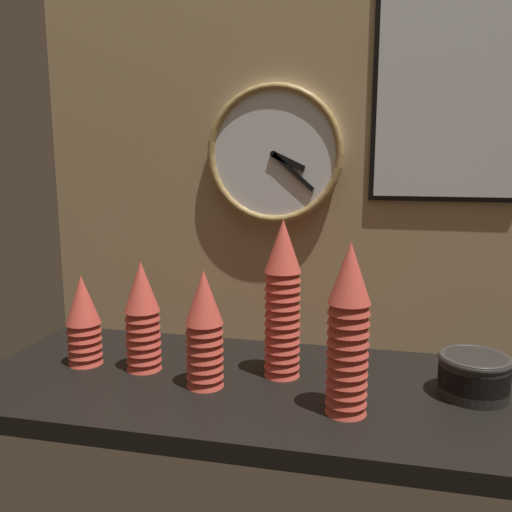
{
  "coord_description": "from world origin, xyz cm",
  "views": [
    {
      "loc": [
        7.72,
        -111.31,
        49.33
      ],
      "look_at": [
        -18.11,
        4.0,
        27.23
      ],
      "focal_mm": 38.0,
      "sensor_mm": 36.0,
      "label": 1
    }
  ],
  "objects_px": {
    "wall_clock": "(274,154)",
    "menu_board": "(454,75)",
    "cup_stack_far_left": "(84,320)",
    "cup_stack_center_left": "(204,329)",
    "cup_stack_center": "(283,299)",
    "bowl_stack_right": "(474,374)",
    "cup_stack_center_right": "(348,329)",
    "cup_stack_left": "(142,316)"
  },
  "relations": [
    {
      "from": "bowl_stack_right",
      "to": "menu_board",
      "type": "xyz_separation_m",
      "value": [
        -0.05,
        0.23,
        0.63
      ]
    },
    {
      "from": "cup_stack_left",
      "to": "bowl_stack_right",
      "type": "distance_m",
      "value": 0.73
    },
    {
      "from": "cup_stack_center_left",
      "to": "menu_board",
      "type": "xyz_separation_m",
      "value": [
        0.51,
        0.3,
        0.54
      ]
    },
    {
      "from": "cup_stack_center_left",
      "to": "bowl_stack_right",
      "type": "relative_size",
      "value": 1.75
    },
    {
      "from": "cup_stack_far_left",
      "to": "bowl_stack_right",
      "type": "xyz_separation_m",
      "value": [
        0.88,
        0.01,
        -0.06
      ]
    },
    {
      "from": "cup_stack_far_left",
      "to": "bowl_stack_right",
      "type": "height_order",
      "value": "cup_stack_far_left"
    },
    {
      "from": "cup_stack_center_left",
      "to": "wall_clock",
      "type": "distance_m",
      "value": 0.48
    },
    {
      "from": "cup_stack_far_left",
      "to": "cup_stack_center_left",
      "type": "relative_size",
      "value": 0.84
    },
    {
      "from": "cup_stack_left",
      "to": "cup_stack_center",
      "type": "height_order",
      "value": "cup_stack_center"
    },
    {
      "from": "cup_stack_far_left",
      "to": "cup_stack_center",
      "type": "xyz_separation_m",
      "value": [
        0.47,
        0.03,
        0.07
      ]
    },
    {
      "from": "bowl_stack_right",
      "to": "wall_clock",
      "type": "relative_size",
      "value": 0.43
    },
    {
      "from": "cup_stack_center_right",
      "to": "cup_stack_far_left",
      "type": "xyz_separation_m",
      "value": [
        -0.63,
        0.12,
        -0.06
      ]
    },
    {
      "from": "cup_stack_center_left",
      "to": "cup_stack_center",
      "type": "bearing_deg",
      "value": 31.42
    },
    {
      "from": "cup_stack_center_left",
      "to": "wall_clock",
      "type": "height_order",
      "value": "wall_clock"
    },
    {
      "from": "bowl_stack_right",
      "to": "menu_board",
      "type": "height_order",
      "value": "menu_board"
    },
    {
      "from": "cup_stack_left",
      "to": "cup_stack_center",
      "type": "xyz_separation_m",
      "value": [
        0.32,
        0.04,
        0.05
      ]
    },
    {
      "from": "cup_stack_left",
      "to": "menu_board",
      "type": "bearing_deg",
      "value": 20.14
    },
    {
      "from": "cup_stack_far_left",
      "to": "menu_board",
      "type": "relative_size",
      "value": 0.38
    },
    {
      "from": "cup_stack_center_right",
      "to": "wall_clock",
      "type": "xyz_separation_m",
      "value": [
        -0.21,
        0.35,
        0.33
      ]
    },
    {
      "from": "cup_stack_center",
      "to": "menu_board",
      "type": "relative_size",
      "value": 0.62
    },
    {
      "from": "menu_board",
      "to": "wall_clock",
      "type": "bearing_deg",
      "value": -178.77
    },
    {
      "from": "cup_stack_center_right",
      "to": "menu_board",
      "type": "bearing_deg",
      "value": 60.76
    },
    {
      "from": "cup_stack_left",
      "to": "wall_clock",
      "type": "bearing_deg",
      "value": 42.37
    },
    {
      "from": "cup_stack_far_left",
      "to": "cup_stack_center_left",
      "type": "xyz_separation_m",
      "value": [
        0.32,
        -0.06,
        0.02
      ]
    },
    {
      "from": "wall_clock",
      "to": "cup_stack_center",
      "type": "bearing_deg",
      "value": -73.66
    },
    {
      "from": "cup_stack_left",
      "to": "menu_board",
      "type": "distance_m",
      "value": 0.9
    },
    {
      "from": "cup_stack_far_left",
      "to": "cup_stack_center_left",
      "type": "distance_m",
      "value": 0.33
    },
    {
      "from": "cup_stack_center_right",
      "to": "wall_clock",
      "type": "bearing_deg",
      "value": 120.92
    },
    {
      "from": "cup_stack_center_left",
      "to": "cup_stack_center",
      "type": "height_order",
      "value": "cup_stack_center"
    },
    {
      "from": "bowl_stack_right",
      "to": "wall_clock",
      "type": "bearing_deg",
      "value": 154.83
    },
    {
      "from": "cup_stack_center_right",
      "to": "bowl_stack_right",
      "type": "xyz_separation_m",
      "value": [
        0.25,
        0.13,
        -0.12
      ]
    },
    {
      "from": "cup_stack_left",
      "to": "wall_clock",
      "type": "height_order",
      "value": "wall_clock"
    },
    {
      "from": "cup_stack_far_left",
      "to": "menu_board",
      "type": "distance_m",
      "value": 1.03
    },
    {
      "from": "wall_clock",
      "to": "menu_board",
      "type": "bearing_deg",
      "value": 1.23
    },
    {
      "from": "cup_stack_center_right",
      "to": "bowl_stack_right",
      "type": "distance_m",
      "value": 0.31
    },
    {
      "from": "cup_stack_center_right",
      "to": "cup_stack_far_left",
      "type": "relative_size",
      "value": 1.55
    },
    {
      "from": "cup_stack_center_right",
      "to": "cup_stack_center_left",
      "type": "distance_m",
      "value": 0.31
    },
    {
      "from": "cup_stack_center_left",
      "to": "wall_clock",
      "type": "relative_size",
      "value": 0.74
    },
    {
      "from": "cup_stack_left",
      "to": "cup_stack_center_left",
      "type": "bearing_deg",
      "value": -17.98
    },
    {
      "from": "bowl_stack_right",
      "to": "menu_board",
      "type": "bearing_deg",
      "value": 102.64
    },
    {
      "from": "cup_stack_far_left",
      "to": "cup_stack_left",
      "type": "bearing_deg",
      "value": -2.32
    },
    {
      "from": "cup_stack_center_right",
      "to": "wall_clock",
      "type": "distance_m",
      "value": 0.53
    }
  ]
}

